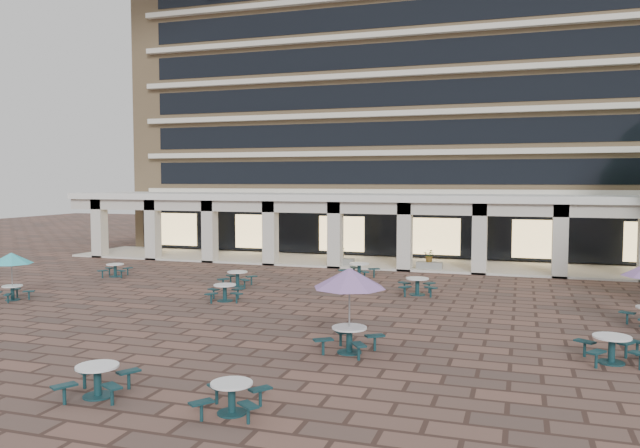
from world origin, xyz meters
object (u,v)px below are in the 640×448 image
Objects in this scene: picnic_table_2 at (232,395)px; picnic_table_3 at (612,347)px; planter_right at (430,262)px; picnic_table_1 at (98,378)px; planter_left at (342,260)px.

picnic_table_2 is 0.90× the size of picnic_table_3.
picnic_table_3 is 18.62m from planter_right.
picnic_table_1 is 1.36× the size of planter_left.
picnic_table_2 is 24.28m from planter_left.
picnic_table_2 is at bearing -15.80° from picnic_table_1.
planter_left is at bearing 180.00° from planter_right.
picnic_table_2 is at bearing -79.86° from planter_left.
planter_right is (5.34, 0.00, 0.06)m from planter_left.
picnic_table_2 is 11.09m from picnic_table_3.
picnic_table_1 is 24.35m from planter_right.
picnic_table_3 is at bearing -65.87° from planter_right.
picnic_table_2 is 23.92m from planter_right.
picnic_table_3 is 1.33× the size of planter_right.
planter_left is at bearing 75.82° from picnic_table_1.
planter_right reaches higher than picnic_table_2.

